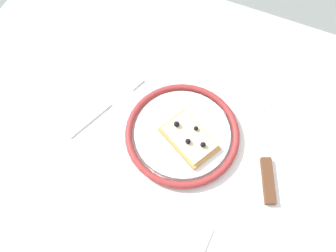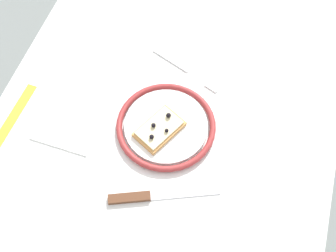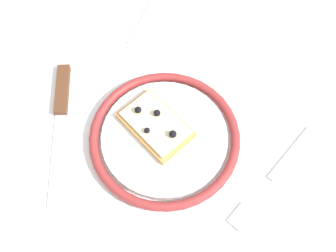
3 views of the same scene
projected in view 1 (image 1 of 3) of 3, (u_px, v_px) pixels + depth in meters
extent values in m
plane|color=gray|center=(166.00, 208.00, 1.32)|extent=(6.00, 6.00, 0.00)
cube|color=white|center=(164.00, 136.00, 0.71)|extent=(1.02, 0.80, 0.03)
cylinder|color=#4C4742|center=(91.00, 53.00, 1.24)|extent=(0.05, 0.05, 0.67)
cylinder|color=white|center=(182.00, 134.00, 0.68)|extent=(0.19, 0.19, 0.01)
torus|color=maroon|center=(182.00, 133.00, 0.68)|extent=(0.23, 0.23, 0.01)
cube|color=tan|center=(190.00, 138.00, 0.67)|extent=(0.13, 0.11, 0.01)
cube|color=beige|center=(190.00, 136.00, 0.66)|extent=(0.11, 0.10, 0.01)
sphere|color=black|center=(196.00, 128.00, 0.66)|extent=(0.01, 0.01, 0.01)
sphere|color=black|center=(188.00, 141.00, 0.64)|extent=(0.01, 0.01, 0.01)
sphere|color=black|center=(177.00, 124.00, 0.66)|extent=(0.01, 0.01, 0.01)
sphere|color=black|center=(203.00, 145.00, 0.64)|extent=(0.01, 0.01, 0.01)
cube|color=silver|center=(261.00, 125.00, 0.70)|extent=(0.07, 0.15, 0.00)
cube|color=#59331E|center=(268.00, 180.00, 0.64)|extent=(0.05, 0.09, 0.01)
cube|color=silver|center=(90.00, 119.00, 0.70)|extent=(0.05, 0.11, 0.00)
cube|color=silver|center=(135.00, 83.00, 0.74)|extent=(0.03, 0.04, 0.00)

